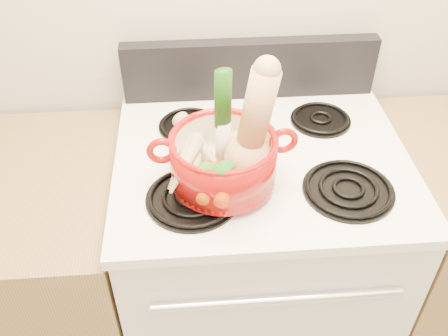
{
  "coord_description": "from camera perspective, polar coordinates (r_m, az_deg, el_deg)",
  "views": [
    {
      "loc": [
        -0.18,
        0.37,
        1.78
      ],
      "look_at": [
        -0.11,
        1.27,
        1.02
      ],
      "focal_mm": 40.0,
      "sensor_mm": 36.0,
      "label": 1
    }
  ],
  "objects": [
    {
      "name": "control_backsplash",
      "position": [
        1.53,
        2.97,
        11.25
      ],
      "size": [
        0.76,
        0.05,
        0.18
      ],
      "primitive_type": "cube",
      "color": "black",
      "rests_on": "cooktop"
    },
    {
      "name": "carrot_0",
      "position": [
        1.18,
        -0.84,
        -0.54
      ],
      "size": [
        0.07,
        0.15,
        0.04
      ],
      "primitive_type": "cone",
      "rotation": [
        1.66,
        0.0,
        0.26
      ],
      "color": "#CE570A",
      "rests_on": "dutch_oven"
    },
    {
      "name": "parsnip_1",
      "position": [
        1.21,
        -4.56,
        1.36
      ],
      "size": [
        0.12,
        0.21,
        0.06
      ],
      "primitive_type": "cone",
      "rotation": [
        1.66,
        0.0,
        -0.37
      ],
      "color": "beige",
      "rests_on": "dutch_oven"
    },
    {
      "name": "burner_front_left",
      "position": [
        1.19,
        -3.65,
        -3.33
      ],
      "size": [
        0.22,
        0.22,
        0.02
      ],
      "primitive_type": "cylinder",
      "color": "black",
      "rests_on": "cooktop"
    },
    {
      "name": "carrot_1",
      "position": [
        1.15,
        -1.48,
        -1.31
      ],
      "size": [
        0.08,
        0.15,
        0.04
      ],
      "primitive_type": "cone",
      "rotation": [
        1.66,
        0.0,
        -0.34
      ],
      "color": "#B84009",
      "rests_on": "dutch_oven"
    },
    {
      "name": "ginger",
      "position": [
        1.27,
        1.52,
        3.16
      ],
      "size": [
        0.08,
        0.06,
        0.05
      ],
      "primitive_type": "ellipsoid",
      "rotation": [
        0.0,
        0.0,
        0.0
      ],
      "color": "tan",
      "rests_on": "dutch_oven"
    },
    {
      "name": "carrot_2",
      "position": [
        1.15,
        0.26,
        -0.77
      ],
      "size": [
        0.07,
        0.19,
        0.05
      ],
      "primitive_type": "cone",
      "rotation": [
        1.66,
        0.0,
        -0.19
      ],
      "color": "#DD3F0B",
      "rests_on": "dutch_oven"
    },
    {
      "name": "squash",
      "position": [
        1.12,
        3.39,
        4.98
      ],
      "size": [
        0.17,
        0.14,
        0.29
      ],
      "primitive_type": null,
      "rotation": [
        0.0,
        0.15,
        -0.17
      ],
      "color": "tan",
      "rests_on": "dutch_oven"
    },
    {
      "name": "dutch_oven",
      "position": [
        1.18,
        -0.08,
        0.95
      ],
      "size": [
        0.27,
        0.27,
        0.12
      ],
      "primitive_type": "cylinder",
      "rotation": [
        0.0,
        0.0,
        0.06
      ],
      "color": "#940D09",
      "rests_on": "burner_front_left"
    },
    {
      "name": "pot_handle_right",
      "position": [
        1.18,
        6.82,
        3.13
      ],
      "size": [
        0.07,
        0.02,
        0.07
      ],
      "primitive_type": "torus",
      "rotation": [
        1.57,
        0.0,
        0.06
      ],
      "color": "#940D09",
      "rests_on": "dutch_oven"
    },
    {
      "name": "oven_handle",
      "position": [
        1.23,
        6.18,
        -14.76
      ],
      "size": [
        0.6,
        0.02,
        0.02
      ],
      "primitive_type": "cylinder",
      "rotation": [
        0.0,
        1.57,
        0.0
      ],
      "color": "silver",
      "rests_on": "stove_body"
    },
    {
      "name": "burner_back_left",
      "position": [
        1.43,
        -4.01,
        4.99
      ],
      "size": [
        0.17,
        0.17,
        0.02
      ],
      "primitive_type": "cylinder",
      "color": "black",
      "rests_on": "cooktop"
    },
    {
      "name": "leek",
      "position": [
        1.16,
        -0.12,
        5.8
      ],
      "size": [
        0.05,
        0.06,
        0.27
      ],
      "primitive_type": "cylinder",
      "rotation": [
        0.02,
        0.0,
        0.34
      ],
      "color": "white",
      "rests_on": "dutch_oven"
    },
    {
      "name": "parsnip_0",
      "position": [
        1.22,
        -3.16,
        1.77
      ],
      "size": [
        0.07,
        0.25,
        0.07
      ],
      "primitive_type": "cone",
      "rotation": [
        1.66,
        0.0,
        -0.09
      ],
      "color": "beige",
      "rests_on": "dutch_oven"
    },
    {
      "name": "pot_handle_left",
      "position": [
        1.15,
        -7.15,
        1.97
      ],
      "size": [
        0.07,
        0.02,
        0.07
      ],
      "primitive_type": "torus",
      "rotation": [
        1.57,
        0.0,
        0.06
      ],
      "color": "#940D09",
      "rests_on": "dutch_oven"
    },
    {
      "name": "parsnip_3",
      "position": [
        1.17,
        -4.55,
        0.35
      ],
      "size": [
        0.1,
        0.17,
        0.05
      ],
      "primitive_type": "cone",
      "rotation": [
        1.66,
        0.0,
        -0.41
      ],
      "color": "beige",
      "rests_on": "dutch_oven"
    },
    {
      "name": "burner_front_right",
      "position": [
        1.25,
        14.04,
        -2.3
      ],
      "size": [
        0.22,
        0.22,
        0.02
      ],
      "primitive_type": "cylinder",
      "color": "black",
      "rests_on": "cooktop"
    },
    {
      "name": "parsnip_2",
      "position": [
        1.23,
        -2.74,
        2.97
      ],
      "size": [
        0.14,
        0.21,
        0.06
      ],
      "primitive_type": "cone",
      "rotation": [
        1.66,
        0.0,
        0.49
      ],
      "color": "#EFE1C3",
      "rests_on": "dutch_oven"
    },
    {
      "name": "cooktop",
      "position": [
        1.34,
        4.32,
        1.07
      ],
      "size": [
        0.78,
        0.67,
        0.03
      ],
      "primitive_type": "cube",
      "color": "white",
      "rests_on": "stove_body"
    },
    {
      "name": "stove_body",
      "position": [
        1.68,
        3.52,
        -11.58
      ],
      "size": [
        0.76,
        0.65,
        0.92
      ],
      "primitive_type": "cube",
      "color": "silver",
      "rests_on": "floor"
    },
    {
      "name": "burner_back_right",
      "position": [
        1.47,
        10.99,
        5.57
      ],
      "size": [
        0.17,
        0.17,
        0.02
      ],
      "primitive_type": "cylinder",
      "color": "black",
      "rests_on": "cooktop"
    }
  ]
}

